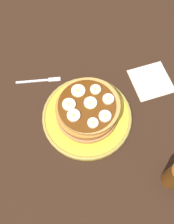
# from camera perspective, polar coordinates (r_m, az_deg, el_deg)

# --- Properties ---
(ground_plane) EXTENTS (1.40, 1.40, 0.03)m
(ground_plane) POSITION_cam_1_polar(r_m,az_deg,el_deg) (0.75, -0.00, -1.73)
(ground_plane) COLOR black
(plate) EXTENTS (0.24, 0.24, 0.02)m
(plate) POSITION_cam_1_polar(r_m,az_deg,el_deg) (0.72, -0.00, -0.99)
(plate) COLOR yellow
(plate) RESTS_ON ground_plane
(pancake_stack) EXTENTS (0.17, 0.17, 0.07)m
(pancake_stack) POSITION_cam_1_polar(r_m,az_deg,el_deg) (0.69, -0.04, 0.23)
(pancake_stack) COLOR #A66624
(pancake_stack) RESTS_ON plate
(banana_slice_0) EXTENTS (0.03, 0.03, 0.01)m
(banana_slice_0) POSITION_cam_1_polar(r_m,az_deg,el_deg) (0.66, 0.64, 2.08)
(banana_slice_0) COLOR #ECF2B3
(banana_slice_0) RESTS_ON pancake_stack
(banana_slice_1) EXTENTS (0.03, 0.03, 0.01)m
(banana_slice_1) POSITION_cam_1_polar(r_m,az_deg,el_deg) (0.68, 1.82, 4.76)
(banana_slice_1) COLOR #F1E8B3
(banana_slice_1) RESTS_ON pancake_stack
(banana_slice_2) EXTENTS (0.03, 0.03, 0.01)m
(banana_slice_2) POSITION_cam_1_polar(r_m,az_deg,el_deg) (0.66, -3.86, 1.56)
(banana_slice_2) COLOR #F3E7B3
(banana_slice_2) RESTS_ON pancake_stack
(banana_slice_3) EXTENTS (0.04, 0.04, 0.01)m
(banana_slice_3) POSITION_cam_1_polar(r_m,az_deg,el_deg) (0.68, -2.06, 4.41)
(banana_slice_3) COLOR #F7E7B5
(banana_slice_3) RESTS_ON pancake_stack
(banana_slice_4) EXTENTS (0.03, 0.03, 0.01)m
(banana_slice_4) POSITION_cam_1_polar(r_m,az_deg,el_deg) (0.64, 1.27, -2.37)
(banana_slice_4) COLOR beige
(banana_slice_4) RESTS_ON pancake_stack
(banana_slice_5) EXTENTS (0.03, 0.03, 0.01)m
(banana_slice_5) POSITION_cam_1_polar(r_m,az_deg,el_deg) (0.67, 4.54, 2.71)
(banana_slice_5) COLOR #EEE8BE
(banana_slice_5) RESTS_ON pancake_stack
(banana_slice_6) EXTENTS (0.03, 0.03, 0.01)m
(banana_slice_6) POSITION_cam_1_polar(r_m,az_deg,el_deg) (0.65, 3.85, -0.91)
(banana_slice_6) COLOR #F9EEC5
(banana_slice_6) RESTS_ON pancake_stack
(banana_slice_7) EXTENTS (0.03, 0.03, 0.01)m
(banana_slice_7) POSITION_cam_1_polar(r_m,az_deg,el_deg) (0.65, -2.86, -0.77)
(banana_slice_7) COLOR beige
(banana_slice_7) RESTS_ON pancake_stack
(napkin) EXTENTS (0.13, 0.13, 0.00)m
(napkin) POSITION_cam_1_polar(r_m,az_deg,el_deg) (0.81, 13.48, 6.46)
(napkin) COLOR beige
(napkin) RESTS_ON ground_plane
(fork) EXTENTS (0.06, 0.12, 0.01)m
(fork) POSITION_cam_1_polar(r_m,az_deg,el_deg) (0.80, -9.74, 6.67)
(fork) COLOR silver
(fork) RESTS_ON ground_plane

